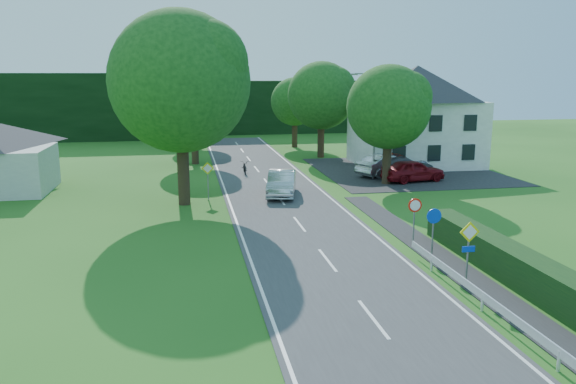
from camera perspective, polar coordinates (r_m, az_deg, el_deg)
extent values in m
cube|color=#3A393C|center=(31.79, 0.45, -2.39)|extent=(7.00, 80.00, 0.04)
cube|color=#232325|center=(47.44, 11.81, 2.11)|extent=(14.00, 16.00, 0.04)
cube|color=white|center=(31.36, -5.40, -2.60)|extent=(0.12, 80.00, 0.01)
cube|color=white|center=(32.54, 6.08, -2.08)|extent=(0.12, 80.00, 0.01)
cube|color=black|center=(77.63, -0.14, 8.65)|extent=(30.00, 5.00, 7.00)
cube|color=silver|center=(50.58, 12.78, 5.85)|extent=(10.00, 8.00, 5.60)
pyramid|color=#28282E|center=(50.33, 13.00, 10.72)|extent=(10.60, 8.40, 3.00)
cylinder|color=gray|center=(42.80, 8.80, 6.57)|extent=(0.16, 0.16, 8.00)
cylinder|color=gray|center=(42.37, 7.93, 11.83)|extent=(1.70, 0.10, 0.10)
cube|color=gray|center=(42.10, 6.74, 11.79)|extent=(0.50, 0.18, 0.12)
cylinder|color=gray|center=(21.91, 17.77, -6.39)|extent=(0.07, 0.07, 2.40)
cube|color=yellow|center=(21.60, 17.97, -3.89)|extent=(0.78, 0.04, 0.78)
cube|color=white|center=(21.60, 17.97, -3.89)|extent=(0.57, 0.05, 0.57)
cube|color=blue|center=(21.78, 17.86, -5.54)|extent=(0.50, 0.04, 0.22)
cylinder|color=gray|center=(24.49, 14.47, -4.52)|extent=(0.07, 0.07, 2.20)
cylinder|color=blue|center=(24.22, 14.62, -2.38)|extent=(0.64, 0.04, 0.64)
cylinder|color=gray|center=(26.25, 12.66, -3.33)|extent=(0.07, 0.07, 2.20)
cylinder|color=red|center=(25.99, 12.78, -1.32)|extent=(0.64, 0.04, 0.64)
cylinder|color=white|center=(25.97, 12.79, -1.33)|extent=(0.48, 0.04, 0.48)
cylinder|color=gray|center=(35.93, -8.13, 0.92)|extent=(0.07, 0.07, 2.20)
cube|color=yellow|center=(35.73, -8.18, 2.41)|extent=(0.78, 0.04, 0.78)
cube|color=white|center=(35.73, -8.18, 2.41)|extent=(0.57, 0.05, 0.57)
imported|color=silver|center=(36.80, -0.66, 0.91)|extent=(2.78, 5.19, 1.63)
imported|color=black|center=(45.16, -4.42, 2.58)|extent=(0.80, 2.12, 1.10)
imported|color=maroon|center=(42.67, 12.57, 2.15)|extent=(5.06, 2.77, 1.63)
imported|color=silver|center=(44.80, 9.89, 2.74)|extent=(5.35, 3.89, 1.68)
imported|color=#55565A|center=(44.85, 11.52, 2.60)|extent=(5.36, 2.31, 1.54)
imported|color=#ADABB3|center=(48.48, 14.42, 2.99)|extent=(4.96, 2.97, 1.29)
imported|color=red|center=(43.97, 10.52, 2.72)|extent=(2.62, 2.65, 1.95)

